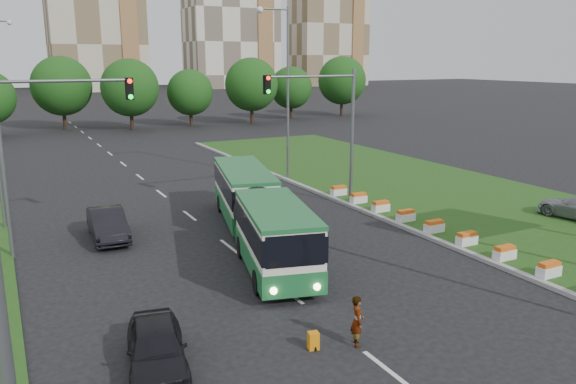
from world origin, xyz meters
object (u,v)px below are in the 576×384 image
traffic_mast_median (329,116)px  traffic_mast_left (41,134)px  pedestrian (357,321)px  articulated_bus (253,211)px  shopping_trolley (313,341)px  car_left_far (108,224)px  car_left_near (157,347)px

traffic_mast_median → traffic_mast_left: 15.19m
pedestrian → traffic_mast_median: bearing=-4.6°
articulated_bus → shopping_trolley: 10.63m
traffic_mast_left → shopping_trolley: 15.27m
traffic_mast_median → pedestrian: size_ratio=5.02×
traffic_mast_median → pedestrian: bearing=-118.2°
articulated_bus → car_left_far: 7.13m
shopping_trolley → pedestrian: bearing=-6.4°
car_left_near → pedestrian: bearing=-3.0°
car_left_near → car_left_far: bearing=96.6°
traffic_mast_left → pedestrian: 16.01m
pedestrian → shopping_trolley: pedestrian is taller
traffic_mast_left → car_left_near: traffic_mast_left is taller
car_left_near → car_left_far: size_ratio=0.89×
shopping_trolley → traffic_mast_median: bearing=67.7°
pedestrian → shopping_trolley: 1.46m
traffic_mast_left → car_left_far: bearing=17.3°
shopping_trolley → car_left_near: bearing=177.5°
traffic_mast_median → traffic_mast_left: size_ratio=1.00×
traffic_mast_median → articulated_bus: 8.42m
traffic_mast_left → shopping_trolley: bearing=-64.9°
articulated_bus → car_left_near: (-7.04, -9.21, -0.86)m
pedestrian → shopping_trolley: (-1.30, 0.39, -0.53)m
traffic_mast_median → traffic_mast_left: same height
articulated_bus → pedestrian: 10.73m
pedestrian → articulated_bus: bearing=16.8°
traffic_mast_median → car_left_far: 13.38m
traffic_mast_left → shopping_trolley: size_ratio=14.79×
car_left_far → pedestrian: (4.81, -14.25, 0.06)m
shopping_trolley → articulated_bus: bearing=86.3°
traffic_mast_median → car_left_near: bearing=-136.1°
car_left_far → shopping_trolley: size_ratio=8.29×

